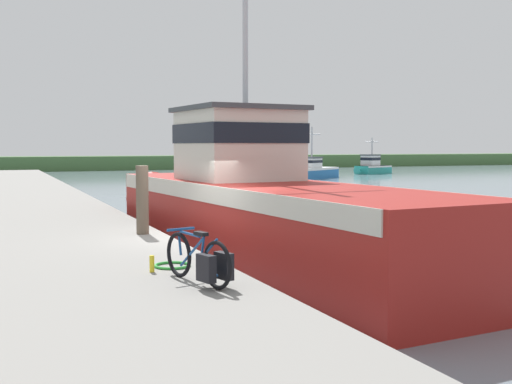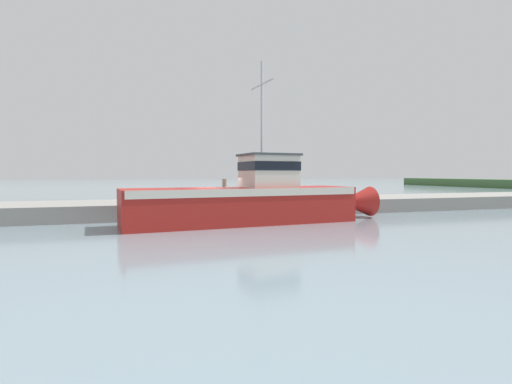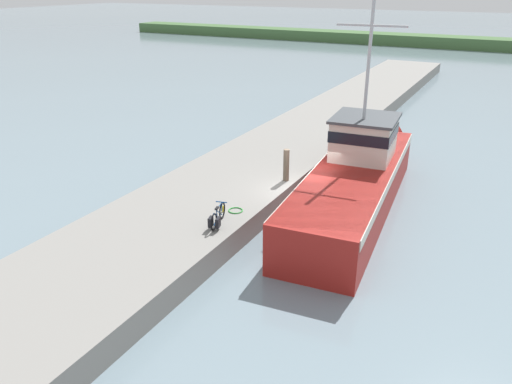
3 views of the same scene
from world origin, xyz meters
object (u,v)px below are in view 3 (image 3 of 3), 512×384
bicycle_touring (217,218)px  water_bottle_by_bike (223,209)px  fishing_boat_main (357,176)px  mooring_post (286,165)px

bicycle_touring → water_bottle_by_bike: 1.24m
water_bottle_by_bike → bicycle_touring: bearing=-69.0°
fishing_boat_main → bicycle_touring: (-3.33, -6.28, -0.08)m
bicycle_touring → water_bottle_by_bike: bicycle_touring is taller
mooring_post → water_bottle_by_bike: mooring_post is taller
fishing_boat_main → bicycle_touring: fishing_boat_main is taller
bicycle_touring → fishing_boat_main: bearing=47.9°
mooring_post → water_bottle_by_bike: bearing=-100.6°
fishing_boat_main → water_bottle_by_bike: fishing_boat_main is taller
water_bottle_by_bike → mooring_post: bearing=79.4°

